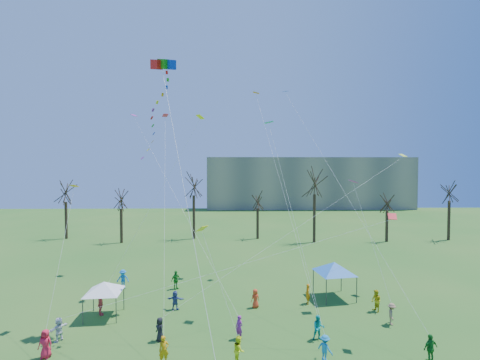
{
  "coord_description": "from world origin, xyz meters",
  "views": [
    {
      "loc": [
        -0.8,
        -18.66,
        11.83
      ],
      "look_at": [
        -0.27,
        5.0,
        11.0
      ],
      "focal_mm": 25.0,
      "sensor_mm": 36.0,
      "label": 1
    }
  ],
  "objects_px": {
    "big_box_kite": "(160,116)",
    "canopy_tent_blue": "(334,268)",
    "distant_building": "(308,183)",
    "canopy_tent_white": "(104,287)"
  },
  "relations": [
    {
      "from": "big_box_kite",
      "to": "canopy_tent_blue",
      "type": "relative_size",
      "value": 4.85
    },
    {
      "from": "distant_building",
      "to": "canopy_tent_blue",
      "type": "xyz_separation_m",
      "value": [
        -13.53,
        -70.75,
        -4.71
      ]
    },
    {
      "from": "big_box_kite",
      "to": "canopy_tent_blue",
      "type": "distance_m",
      "value": 20.15
    },
    {
      "from": "distant_building",
      "to": "canopy_tent_white",
      "type": "bearing_deg",
      "value": -113.99
    },
    {
      "from": "distant_building",
      "to": "big_box_kite",
      "type": "bearing_deg",
      "value": -110.36
    },
    {
      "from": "big_box_kite",
      "to": "canopy_tent_blue",
      "type": "xyz_separation_m",
      "value": [
        14.64,
        5.15,
        -12.86
      ]
    },
    {
      "from": "big_box_kite",
      "to": "canopy_tent_white",
      "type": "relative_size",
      "value": 5.6
    },
    {
      "from": "distant_building",
      "to": "canopy_tent_blue",
      "type": "relative_size",
      "value": 13.83
    },
    {
      "from": "big_box_kite",
      "to": "canopy_tent_white",
      "type": "bearing_deg",
      "value": 161.04
    },
    {
      "from": "big_box_kite",
      "to": "distant_building",
      "type": "bearing_deg",
      "value": 69.64
    }
  ]
}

